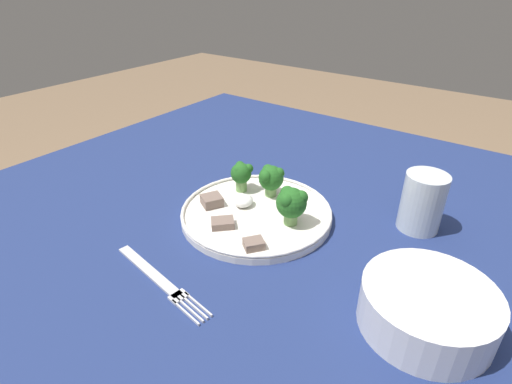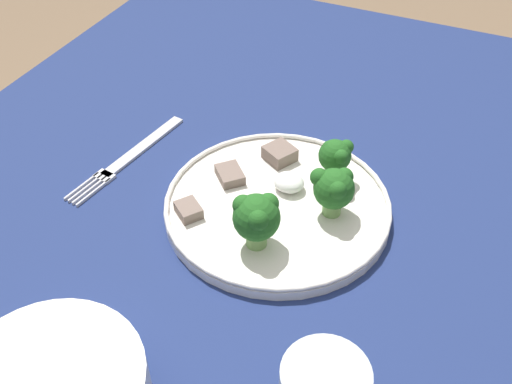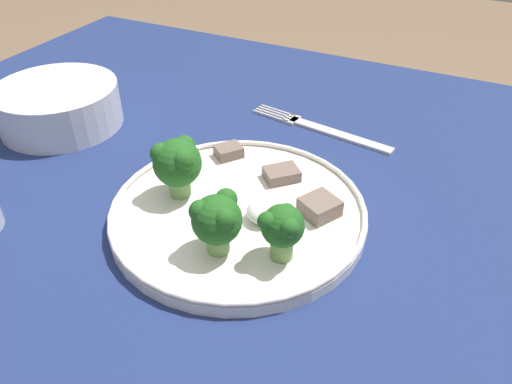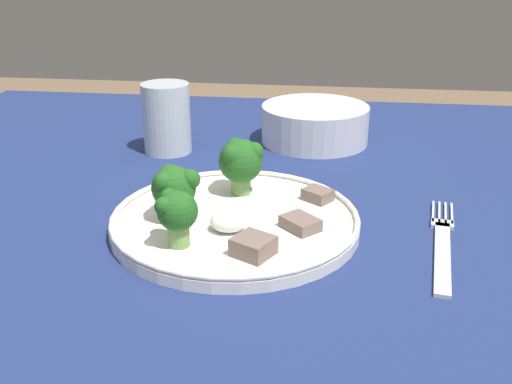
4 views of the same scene
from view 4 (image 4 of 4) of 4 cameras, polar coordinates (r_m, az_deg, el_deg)
table at (r=0.71m, az=-5.38°, el=-10.23°), size 1.05×1.13×0.75m
dinner_plate at (r=0.64m, az=-1.99°, el=-2.73°), size 0.26×0.26×0.02m
fork at (r=0.64m, az=17.33°, el=-4.72°), size 0.05×0.21×0.00m
cream_bowl at (r=0.92m, az=5.62°, el=6.39°), size 0.16×0.16×0.06m
drinking_glass at (r=0.87m, az=-8.49°, el=6.62°), size 0.07×0.07×0.10m
broccoli_floret_near_rim_left at (r=0.69m, az=-1.47°, el=3.01°), size 0.05×0.05×0.07m
broccoli_floret_center_left at (r=0.63m, az=-7.84°, el=0.43°), size 0.05×0.05×0.06m
broccoli_floret_back_left at (r=0.57m, az=-7.89°, el=-1.88°), size 0.04×0.04×0.06m
meat_slice_front_slice at (r=0.68m, az=5.89°, el=-0.27°), size 0.04×0.04×0.01m
meat_slice_middle_slice at (r=0.56m, az=-0.26°, el=-5.19°), size 0.05×0.05×0.02m
meat_slice_rear_slice at (r=0.61m, az=4.24°, el=-2.99°), size 0.05×0.05×0.01m
sauce_dollop at (r=0.61m, az=-2.64°, el=-2.81°), size 0.04×0.03×0.02m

